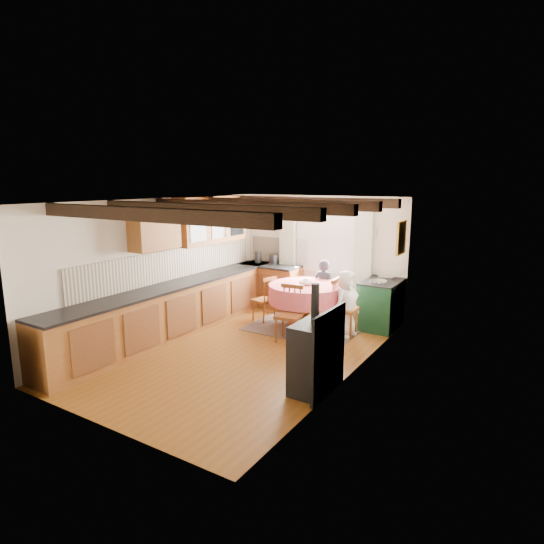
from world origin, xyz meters
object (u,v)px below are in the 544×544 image
Objects in this scene: chair_left at (264,299)px; cast_iron_stove at (314,338)px; child_right at (346,304)px; cup at (306,281)px; chair_near at (289,314)px; chair_right at (345,307)px; dining_table at (305,306)px; aga_range at (381,303)px; child_far at (324,290)px.

chair_left is 0.62× the size of cast_iron_stove.
child_right reaches higher than cup.
chair_left is 0.96m from cup.
chair_near is 9.58× the size of cup.
chair_right reaches higher than chair_left.
dining_table is at bearing 85.69° from chair_right.
dining_table is at bearing 87.40° from chair_near.
cup is at bearing -148.79° from aga_range.
child_right reaches higher than chair_near.
chair_right is 0.98m from child_far.
child_far is (0.05, 0.66, 0.19)m from dining_table.
child_far is 0.68m from cup.
child_right is (0.82, -0.03, 0.18)m from dining_table.
dining_table is 0.81m from chair_near.
chair_left reaches higher than dining_table.
chair_near is 1.46m from child_far.
chair_right reaches higher than chair_near.
dining_table is 1.41× the size of chair_near.
cast_iron_stove reaches higher than chair_left.
chair_left is 0.91× the size of aga_range.
cup reaches higher than dining_table.
child_right is 11.68× the size of cup.
cast_iron_stove is (2.18, -2.19, 0.27)m from chair_left.
child_far is (-1.24, 2.89, -0.12)m from cast_iron_stove.
chair_right is 0.85× the size of child_far.
chair_left is at bearing 86.84° from chair_right.
chair_right is at bearing 102.79° from cast_iron_stove.
dining_table is at bearing 84.71° from child_far.
cast_iron_stove reaches higher than chair_near.
child_far is 1.02× the size of child_right.
cup is at bearing 88.93° from chair_near.
chair_left is 1.67m from chair_right.
chair_right is at bearing 137.41° from child_far.
cast_iron_stove is 14.18× the size of cup.
aga_range is 0.83× the size of child_right.
chair_left is at bearing -158.44° from aga_range.
chair_left is at bearing 134.84° from cast_iron_stove.
child_right is (-0.36, -0.81, 0.14)m from aga_range.
cast_iron_stove is (1.29, -2.23, 0.30)m from dining_table.
dining_table is 0.84m from child_right.
chair_near is at bearing -81.85° from cup.
chair_near reaches higher than chair_left.
dining_table is 0.69m from child_far.
cast_iron_stove is 2.63m from cup.
chair_left is 8.83× the size of cup.
dining_table is 0.89m from chair_left.
cast_iron_stove is 3.15m from child_far.
chair_right is at bearing 49.56° from child_right.
aga_range is (2.07, 0.82, 0.01)m from chair_left.
aga_range is at bearing -32.70° from chair_right.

